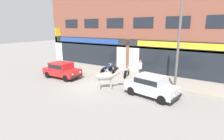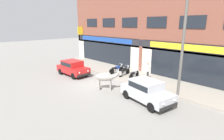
{
  "view_description": "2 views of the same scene",
  "coord_description": "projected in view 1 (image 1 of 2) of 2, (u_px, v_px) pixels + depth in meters",
  "views": [
    {
      "loc": [
        8.68,
        -10.64,
        4.62
      ],
      "look_at": [
        1.12,
        1.0,
        1.21
      ],
      "focal_mm": 28.0,
      "sensor_mm": 36.0,
      "label": 1
    },
    {
      "loc": [
        10.88,
        -8.58,
        4.92
      ],
      "look_at": [
        0.76,
        1.0,
        1.23
      ],
      "focal_mm": 28.0,
      "sensor_mm": 36.0,
      "label": 2
    }
  ],
  "objects": [
    {
      "name": "motorcycle_2",
      "position": [
        127.0,
        73.0,
        16.21
      ],
      "size": [
        0.66,
        1.78,
        0.88
      ],
      "color": "black",
      "rests_on": "sidewalk"
    },
    {
      "name": "utility_pole",
      "position": [
        178.0,
        47.0,
        12.54
      ],
      "size": [
        0.18,
        0.18,
        6.18
      ],
      "primitive_type": "cylinder",
      "color": "#595651",
      "rests_on": "sidewalk"
    },
    {
      "name": "ground_plane",
      "position": [
        94.0,
        85.0,
        14.36
      ],
      "size": [
        90.0,
        90.0,
        0.0
      ],
      "primitive_type": "plane",
      "color": "gray"
    },
    {
      "name": "motorcycle_1",
      "position": [
        116.0,
        71.0,
        16.93
      ],
      "size": [
        0.57,
        1.8,
        0.88
      ],
      "color": "black",
      "rests_on": "sidewalk"
    },
    {
      "name": "car_0",
      "position": [
        62.0,
        69.0,
        16.21
      ],
      "size": [
        3.67,
        1.74,
        1.46
      ],
      "color": "black",
      "rests_on": "ground"
    },
    {
      "name": "sidewalk",
      "position": [
        119.0,
        74.0,
        17.6
      ],
      "size": [
        19.0,
        3.6,
        0.14
      ],
      "primitive_type": "cube",
      "color": "gray",
      "rests_on": "ground"
    },
    {
      "name": "shop_building",
      "position": [
        129.0,
        33.0,
        18.34
      ],
      "size": [
        23.0,
        1.4,
        8.43
      ],
      "color": "brown",
      "rests_on": "ground"
    },
    {
      "name": "cow",
      "position": [
        106.0,
        76.0,
        13.18
      ],
      "size": [
        1.76,
        1.59,
        1.61
      ],
      "color": "#9E998E",
      "rests_on": "ground"
    },
    {
      "name": "car_1",
      "position": [
        151.0,
        85.0,
        11.82
      ],
      "size": [
        3.79,
        2.17,
        1.46
      ],
      "color": "black",
      "rests_on": "ground"
    },
    {
      "name": "motorcycle_0",
      "position": [
        107.0,
        69.0,
        17.53
      ],
      "size": [
        0.52,
        1.81,
        0.88
      ],
      "color": "black",
      "rests_on": "sidewalk"
    },
    {
      "name": "pedestrian",
      "position": [
        140.0,
        67.0,
        15.84
      ],
      "size": [
        0.32,
        0.49,
        1.6
      ],
      "color": "#2D2D33",
      "rests_on": "sidewalk"
    }
  ]
}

